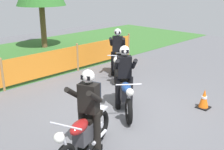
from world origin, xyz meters
The scene contains 10 objects.
ground centered at (0.00, 0.00, -0.01)m, with size 24.00×24.00×0.02m, color #5B5B60.
grass_verge centered at (0.00, 6.78, 0.01)m, with size 24.00×6.66×0.01m, color #386B2D.
barrier_fence centered at (0.00, 3.45, 0.54)m, with size 8.83×0.08×1.05m.
motorcycle_lead centered at (-1.93, -0.95, 0.47)m, with size 1.96×0.91×0.97m.
motorcycle_trailing centered at (0.09, -0.17, 0.47)m, with size 1.42×1.62×0.97m.
motorcycle_third centered at (1.96, 1.87, 0.46)m, with size 1.59×1.37×0.94m.
rider_lead centered at (-1.72, -0.87, 0.95)m, with size 0.77×0.68×1.69m.
rider_trailing centered at (0.24, 0.00, 0.95)m, with size 0.75×0.78×1.69m.
rider_third centered at (2.13, 2.01, 0.95)m, with size 0.78×0.75×1.69m.
traffic_cone centered at (1.71, -1.54, 0.26)m, with size 0.32×0.32×0.53m.
Camera 1 is at (-4.84, -4.52, 3.18)m, focal length 44.48 mm.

